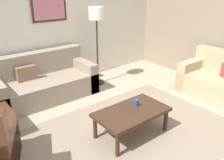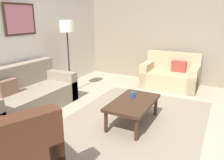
{
  "view_description": "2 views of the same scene",
  "coord_description": "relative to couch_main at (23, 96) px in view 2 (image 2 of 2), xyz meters",
  "views": [
    {
      "loc": [
        -2.07,
        -2.25,
        2.19
      ],
      "look_at": [
        0.03,
        0.4,
        0.79
      ],
      "focal_mm": 38.32,
      "sensor_mm": 36.0,
      "label": 1
    },
    {
      "loc": [
        -3.1,
        -1.27,
        1.8
      ],
      "look_at": [
        0.24,
        0.48,
        0.68
      ],
      "focal_mm": 34.69,
      "sensor_mm": 36.0,
      "label": 2
    }
  ],
  "objects": [
    {
      "name": "cup",
      "position": [
        0.66,
        -2.02,
        0.17
      ],
      "size": [
        0.07,
        0.07,
        0.1
      ],
      "primitive_type": "cylinder",
      "color": "#1E478C",
      "rests_on": "coffee_table"
    },
    {
      "name": "area_rug",
      "position": [
        0.42,
        -2.09,
        -0.29
      ],
      "size": [
        3.39,
        2.33,
        0.01
      ],
      "primitive_type": "cube",
      "color": "gray",
      "rests_on": "ground_plane"
    },
    {
      "name": "stone_feature_panel",
      "position": [
        3.42,
        -2.09,
        1.1
      ],
      "size": [
        0.12,
        5.2,
        2.8
      ],
      "primitive_type": "cube",
      "color": "gray",
      "rests_on": "ground_plane"
    },
    {
      "name": "couch_loveseat",
      "position": [
        2.87,
        -2.19,
        0.0
      ],
      "size": [
        0.87,
        1.39,
        0.88
      ],
      "color": "tan",
      "rests_on": "ground_plane"
    },
    {
      "name": "framed_artwork",
      "position": [
        0.49,
        0.43,
        1.44
      ],
      "size": [
        0.75,
        0.04,
        0.63
      ],
      "color": "#382316"
    },
    {
      "name": "lamp_standing",
      "position": [
        1.27,
        -0.13,
        1.11
      ],
      "size": [
        0.32,
        0.32,
        1.71
      ],
      "color": "black",
      "rests_on": "ground_plane"
    },
    {
      "name": "couch_main",
      "position": [
        0.0,
        0.0,
        0.0
      ],
      "size": [
        1.99,
        0.93,
        0.88
      ],
      "color": "gray",
      "rests_on": "ground_plane"
    },
    {
      "name": "ground_plane",
      "position": [
        0.42,
        -2.09,
        -0.3
      ],
      "size": [
        8.0,
        8.0,
        0.0
      ],
      "primitive_type": "plane",
      "color": "tan"
    },
    {
      "name": "coffee_table",
      "position": [
        0.51,
        -2.09,
        0.06
      ],
      "size": [
        1.1,
        0.64,
        0.41
      ],
      "color": "#382316",
      "rests_on": "ground_plane"
    },
    {
      "name": "rear_partition",
      "position": [
        0.42,
        0.51,
        1.1
      ],
      "size": [
        6.0,
        0.12,
        2.8
      ],
      "primitive_type": "cube",
      "color": "silver",
      "rests_on": "ground_plane"
    }
  ]
}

